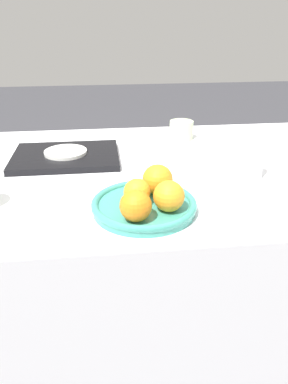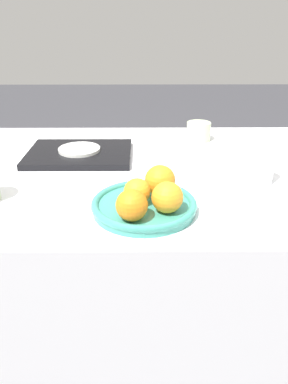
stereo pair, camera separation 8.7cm
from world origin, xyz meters
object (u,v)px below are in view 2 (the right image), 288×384
at_px(orange_0, 137,192).
at_px(orange_3, 167,197).
at_px(orange_1, 160,180).
at_px(side_plate, 79,149).
at_px(water_glass, 261,165).
at_px(serving_tray, 80,154).
at_px(orange_2, 132,205).
at_px(cup_2, 199,132).
at_px(napkin, 265,139).
at_px(fruit_platter, 144,205).

distance_m(orange_0, orange_3, 0.08).
bearing_deg(orange_1, side_plate, 127.39).
bearing_deg(orange_0, side_plate, 117.16).
bearing_deg(orange_1, water_glass, 21.76).
xyz_separation_m(water_glass, serving_tray, (-0.53, 0.21, -0.04)).
bearing_deg(orange_2, orange_3, 24.76).
height_order(orange_2, side_plate, orange_2).
xyz_separation_m(side_plate, cup_2, (0.41, 0.17, 0.01)).
bearing_deg(water_glass, orange_1, -158.24).
bearing_deg(serving_tray, orange_1, -52.61).
distance_m(water_glass, napkin, 0.41).
xyz_separation_m(side_plate, napkin, (0.66, 0.17, -0.02)).
height_order(fruit_platter, napkin, fruit_platter).
relative_size(serving_tray, side_plate, 2.47).
height_order(fruit_platter, side_plate, side_plate).
relative_size(orange_1, water_glass, 0.69).
distance_m(orange_1, orange_3, 0.09).
distance_m(orange_0, serving_tray, 0.42).
distance_m(orange_3, water_glass, 0.33).
bearing_deg(orange_2, napkin, 52.35).
bearing_deg(orange_0, fruit_platter, 0.52).
bearing_deg(serving_tray, fruit_platter, -60.89).
relative_size(orange_3, cup_2, 0.82).
bearing_deg(cup_2, orange_0, -111.99).
bearing_deg(orange_1, napkin, 50.20).
distance_m(orange_2, orange_3, 0.09).
height_order(serving_tray, napkin, serving_tray).
bearing_deg(serving_tray, napkin, 14.38).
xyz_separation_m(orange_3, side_plate, (-0.26, 0.41, -0.03)).
distance_m(fruit_platter, cup_2, 0.58).
bearing_deg(fruit_platter, orange_3, -37.30).
relative_size(orange_1, orange_2, 1.08).
bearing_deg(orange_1, serving_tray, 127.39).
relative_size(orange_3, water_glass, 0.66).
height_order(fruit_platter, orange_2, orange_2).
height_order(serving_tray, cup_2, cup_2).
distance_m(orange_1, orange_2, 0.14).
xyz_separation_m(fruit_platter, orange_1, (0.04, 0.05, 0.04)).
xyz_separation_m(orange_0, serving_tray, (-0.19, 0.37, -0.04)).
distance_m(orange_3, napkin, 0.71).
distance_m(serving_tray, side_plate, 0.02).
bearing_deg(fruit_platter, cup_2, 69.49).
xyz_separation_m(orange_0, orange_1, (0.06, 0.05, 0.01)).
xyz_separation_m(orange_1, napkin, (0.41, 0.49, -0.05)).
xyz_separation_m(orange_1, side_plate, (-0.25, 0.32, -0.03)).
height_order(orange_0, water_glass, water_glass).
bearing_deg(cup_2, serving_tray, -157.57).
distance_m(orange_2, serving_tray, 0.49).
bearing_deg(serving_tray, side_plate, 0.00).
relative_size(water_glass, cup_2, 1.25).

